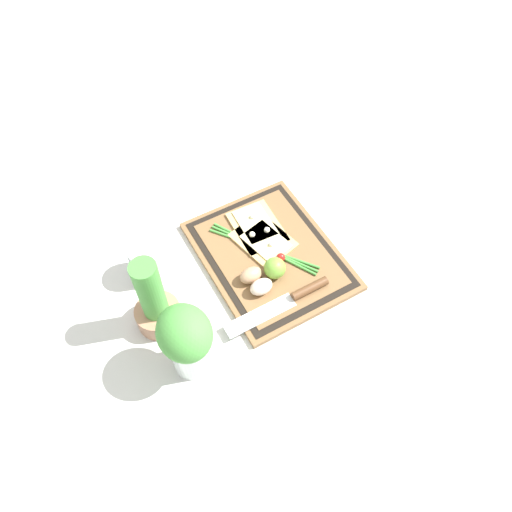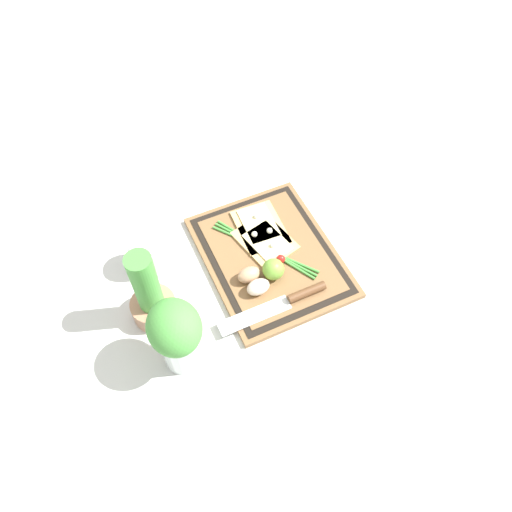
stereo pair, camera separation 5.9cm
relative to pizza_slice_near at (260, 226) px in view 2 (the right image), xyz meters
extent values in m
plane|color=silver|center=(-0.09, 0.01, -0.02)|extent=(6.00, 6.00, 0.00)
cube|color=brown|center=(-0.09, 0.01, -0.02)|extent=(0.42, 0.33, 0.02)
cube|color=black|center=(-0.09, 0.01, -0.01)|extent=(0.39, 0.30, 0.00)
cube|color=brown|center=(-0.09, 0.01, -0.01)|extent=(0.36, 0.27, 0.00)
cube|color=tan|center=(0.00, 0.00, 0.00)|extent=(0.16, 0.13, 0.01)
cube|color=beige|center=(0.01, 0.00, 0.00)|extent=(0.13, 0.09, 0.00)
sphere|color=silver|center=(-0.03, -0.01, 0.01)|extent=(0.02, 0.02, 0.02)
sphere|color=silver|center=(0.03, 0.00, 0.01)|extent=(0.01, 0.01, 0.01)
cube|color=tan|center=(-0.05, 0.01, 0.00)|extent=(0.18, 0.15, 0.01)
cube|color=beige|center=(-0.06, 0.01, 0.00)|extent=(0.14, 0.11, 0.00)
sphere|color=silver|center=(-0.02, 0.03, 0.01)|extent=(0.02, 0.02, 0.02)
sphere|color=silver|center=(-0.08, 0.00, 0.01)|extent=(0.01, 0.01, 0.01)
cube|color=silver|center=(-0.24, 0.13, 0.00)|extent=(0.04, 0.18, 0.00)
cylinder|color=brown|center=(-0.24, -0.02, 0.01)|extent=(0.02, 0.10, 0.02)
ellipsoid|color=tan|center=(-0.14, 0.10, 0.01)|extent=(0.04, 0.06, 0.04)
ellipsoid|color=beige|center=(-0.18, 0.09, 0.01)|extent=(0.04, 0.06, 0.04)
sphere|color=#70A838|center=(-0.15, 0.04, 0.02)|extent=(0.06, 0.06, 0.06)
sphere|color=red|center=(-0.12, 0.00, 0.01)|extent=(0.02, 0.02, 0.02)
cylinder|color=#47933D|center=(-0.07, 0.02, 0.00)|extent=(0.28, 0.16, 0.01)
cylinder|color=#47933D|center=(-0.07, 0.02, 0.00)|extent=(0.27, 0.18, 0.01)
cylinder|color=#47933D|center=(-0.07, 0.02, 0.00)|extent=(0.25, 0.20, 0.01)
cylinder|color=#AD7A5B|center=(-0.12, 0.34, 0.00)|extent=(0.11, 0.11, 0.06)
cylinder|color=#47933D|center=(-0.12, 0.34, 0.11)|extent=(0.06, 0.06, 0.21)
cylinder|color=silver|center=(0.02, 0.31, 0.02)|extent=(0.09, 0.09, 0.09)
cylinder|color=olive|center=(0.02, 0.31, 0.00)|extent=(0.08, 0.08, 0.03)
cylinder|color=silver|center=(0.02, 0.31, 0.08)|extent=(0.08, 0.08, 0.01)
cylinder|color=silver|center=(-0.26, 0.32, 0.03)|extent=(0.08, 0.08, 0.11)
ellipsoid|color=#47933D|center=(-0.26, 0.32, 0.14)|extent=(0.13, 0.12, 0.11)
camera|label=1|loc=(-0.72, 0.41, 1.07)|focal=35.00mm
camera|label=2|loc=(-0.75, 0.36, 1.07)|focal=35.00mm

